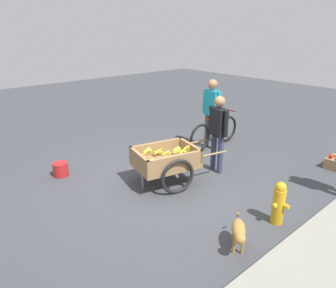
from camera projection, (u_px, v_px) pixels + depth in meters
name	position (u px, v px, depth m)	size (l,w,h in m)	color
ground_plane	(169.00, 180.00, 6.07)	(24.00, 24.00, 0.00)	#3D3F44
fruit_cart	(166.00, 161.00, 5.81)	(1.78, 1.13, 0.73)	#937047
vendor_person	(218.00, 128.00, 6.15)	(0.27, 0.55, 1.53)	#333851
bicycle	(215.00, 132.00, 7.67)	(1.66, 0.46, 0.85)	black
cyclist_person	(212.00, 108.00, 7.36)	(0.22, 0.57, 1.63)	#4C4742
dog	(239.00, 231.00, 4.11)	(0.55, 0.46, 0.40)	#AD7A38
fire_hydrant	(279.00, 203.00, 4.65)	(0.25, 0.25, 0.67)	gold
plastic_bucket	(61.00, 169.00, 6.21)	(0.29, 0.29, 0.27)	#B21E1E
apple_crate	(336.00, 162.00, 6.55)	(0.44, 0.32, 0.32)	#99754C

